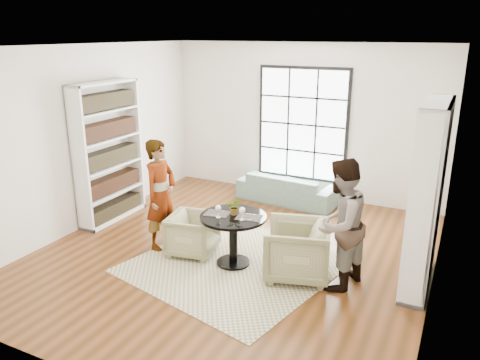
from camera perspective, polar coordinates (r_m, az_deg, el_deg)
The scene contains 16 objects.
ground at distance 7.12m, azimuth -0.69°, elevation -8.87°, with size 6.00×6.00×0.00m, color brown.
room_shell at distance 7.13m, azimuth 1.24°, elevation 1.99°, with size 6.00×6.01×6.00m.
rug at distance 6.77m, azimuth -0.65°, elevation -10.31°, with size 2.56×2.56×0.01m, color beige.
pedestal_table at distance 6.58m, azimuth -0.83°, elevation -6.01°, with size 0.93×0.93×0.74m.
sofa at distance 9.13m, azimuth 5.80°, elevation -0.97°, with size 1.91×0.75×0.56m, color slate.
armchair_left at distance 7.02m, azimuth -5.75°, elevation -6.58°, with size 0.67×0.68×0.62m, color tan.
armchair_right at distance 6.38m, azimuth 6.93°, elevation -8.49°, with size 0.83×0.85×0.77m, color tan.
person_left at distance 7.11m, azimuth -9.66°, elevation -1.79°, with size 0.62×0.40×1.69m, color gray.
person_right at distance 6.04m, azimuth 12.04°, elevation -5.35°, with size 0.83×0.65×1.72m, color gray.
placemat_left at distance 6.57m, azimuth -2.78°, elevation -4.10°, with size 0.34×0.26×0.01m, color black.
placemat_right at distance 6.43m, azimuth 1.09°, elevation -4.57°, with size 0.34×0.26×0.01m, color black.
cutlery_left at distance 6.57m, azimuth -2.78°, elevation -4.05°, with size 0.14×0.22×0.01m, color silver, non-canonical shape.
cutlery_right at distance 6.43m, azimuth 1.09°, elevation -4.52°, with size 0.14×0.22×0.01m, color silver, non-canonical shape.
wine_glass_left at distance 6.40m, azimuth -2.68°, elevation -3.51°, with size 0.08×0.08×0.18m.
wine_glass_right at distance 6.31m, azimuth 0.25°, elevation -3.77°, with size 0.08×0.08×0.19m.
flower_centerpiece at distance 6.50m, azimuth -0.64°, elevation -3.26°, with size 0.21×0.18×0.23m, color gray.
Camera 1 is at (2.89, -5.68, 3.18)m, focal length 35.00 mm.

